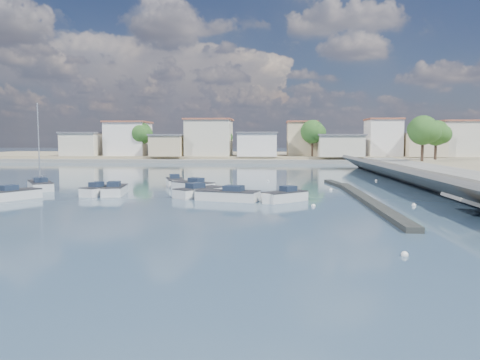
# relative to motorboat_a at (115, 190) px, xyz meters

# --- Properties ---
(ground) EXTENTS (400.00, 400.00, 0.00)m
(ground) POSITION_rel_motorboat_a_xyz_m (15.38, 26.23, -0.38)
(ground) COLOR #304661
(ground) RESTS_ON ground
(breakwater) EXTENTS (2.00, 31.02, 0.35)m
(breakwater) POSITION_rel_motorboat_a_xyz_m (22.28, -1.08, -0.21)
(breakwater) COLOR black
(breakwater) RESTS_ON ground
(far_shore_land) EXTENTS (160.00, 40.00, 1.40)m
(far_shore_land) POSITION_rel_motorboat_a_xyz_m (15.38, 78.23, 0.32)
(far_shore_land) COLOR gray
(far_shore_land) RESTS_ON ground
(far_shore_quay) EXTENTS (160.00, 2.50, 0.80)m
(far_shore_quay) POSITION_rel_motorboat_a_xyz_m (15.38, 57.23, 0.02)
(far_shore_quay) COLOR slate
(far_shore_quay) RESTS_ON ground
(far_town) EXTENTS (113.01, 12.80, 8.35)m
(far_town) POSITION_rel_motorboat_a_xyz_m (26.09, 63.15, 4.56)
(far_town) COLOR beige
(far_town) RESTS_ON far_shore_land
(shore_trees) EXTENTS (74.56, 38.32, 7.92)m
(shore_trees) POSITION_rel_motorboat_a_xyz_m (23.72, 54.34, 5.84)
(shore_trees) COLOR #38281E
(shore_trees) RESTS_ON ground
(motorboat_a) EXTENTS (2.41, 5.06, 1.48)m
(motorboat_a) POSITION_rel_motorboat_a_xyz_m (0.00, 0.00, 0.00)
(motorboat_a) COLOR silver
(motorboat_a) RESTS_ON ground
(motorboat_b) EXTENTS (2.65, 4.19, 1.48)m
(motorboat_b) POSITION_rel_motorboat_a_xyz_m (-1.16, -0.68, -0.00)
(motorboat_b) COLOR silver
(motorboat_b) RESTS_ON ground
(motorboat_c) EXTENTS (5.93, 3.36, 1.48)m
(motorboat_c) POSITION_rel_motorboat_a_xyz_m (10.60, -3.45, 0.00)
(motorboat_c) COLOR silver
(motorboat_c) RESTS_ON ground
(motorboat_d) EXTENTS (3.98, 3.76, 1.48)m
(motorboat_d) POSITION_rel_motorboat_a_xyz_m (15.48, -4.04, -0.00)
(motorboat_d) COLOR silver
(motorboat_d) RESTS_ON ground
(motorboat_e) EXTENTS (3.67, 4.65, 1.48)m
(motorboat_e) POSITION_rel_motorboat_a_xyz_m (-7.31, -4.05, -0.00)
(motorboat_e) COLOR silver
(motorboat_e) RESTS_ON ground
(motorboat_f) EXTENTS (4.70, 3.95, 1.48)m
(motorboat_f) POSITION_rel_motorboat_a_xyz_m (6.40, 4.24, -0.00)
(motorboat_f) COLOR silver
(motorboat_f) RESTS_ON ground
(motorboat_g) EXTENTS (2.89, 4.92, 1.48)m
(motorboat_g) POSITION_rel_motorboat_a_xyz_m (4.00, 7.88, 0.00)
(motorboat_g) COLOR silver
(motorboat_g) RESTS_ON ground
(motorboat_h) EXTENTS (4.44, 4.75, 1.48)m
(motorboat_h) POSITION_rel_motorboat_a_xyz_m (8.26, -1.07, -0.00)
(motorboat_h) COLOR silver
(motorboat_h) RESTS_ON ground
(sailboat) EXTENTS (4.77, 5.88, 9.00)m
(sailboat) POSITION_rel_motorboat_a_xyz_m (-9.24, 3.84, 0.04)
(sailboat) COLOR silver
(sailboat) RESTS_ON ground
(mooring_buoys) EXTENTS (13.63, 37.96, 0.33)m
(mooring_buoys) POSITION_rel_motorboat_a_xyz_m (20.96, 0.10, -0.33)
(mooring_buoys) COLOR white
(mooring_buoys) RESTS_ON ground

